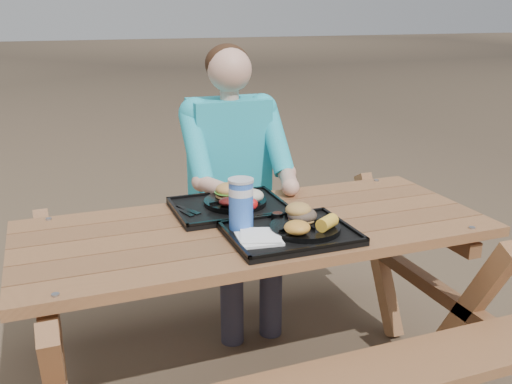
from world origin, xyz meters
name	(u,v)px	position (x,y,z in m)	size (l,w,h in m)	color
picnic_table	(256,310)	(0.00, 0.00, 0.38)	(1.80, 1.49, 0.75)	#999999
tray_near	(291,234)	(0.07, -0.17, 0.76)	(0.45, 0.35, 0.02)	black
tray_far	(229,208)	(-0.05, 0.19, 0.76)	(0.45, 0.35, 0.02)	black
plate_near	(305,228)	(0.13, -0.17, 0.78)	(0.26, 0.26, 0.02)	black
plate_far	(235,202)	(-0.02, 0.20, 0.78)	(0.26, 0.26, 0.02)	black
napkin_stack	(259,238)	(-0.06, -0.20, 0.78)	(0.15, 0.15, 0.02)	white
soda_cup	(241,205)	(-0.09, -0.07, 0.86)	(0.09, 0.09, 0.18)	blue
condiment_bbq	(277,216)	(0.07, -0.04, 0.78)	(0.05, 0.05, 0.03)	black
condiment_mustard	(291,215)	(0.13, -0.05, 0.79)	(0.06, 0.06, 0.03)	yellow
sandwich	(302,207)	(0.14, -0.13, 0.84)	(0.10, 0.10, 0.11)	#BD8842
mac_cheese	(297,228)	(0.06, -0.24, 0.81)	(0.09, 0.09, 0.05)	gold
corn_cob	(327,223)	(0.18, -0.24, 0.81)	(0.08, 0.08, 0.05)	yellow
cutlery_far	(187,210)	(-0.22, 0.19, 0.77)	(0.02, 0.14, 0.01)	black
burger	(227,186)	(-0.04, 0.24, 0.84)	(0.10, 0.10, 0.09)	#C88D46
baked_beans	(228,202)	(-0.07, 0.14, 0.81)	(0.07, 0.07, 0.03)	#490F0E
potato_salad	(252,196)	(0.04, 0.14, 0.82)	(0.10, 0.10, 0.05)	beige
diner	(231,196)	(0.12, 0.68, 0.64)	(0.48, 0.84, 1.28)	#1BC3B1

